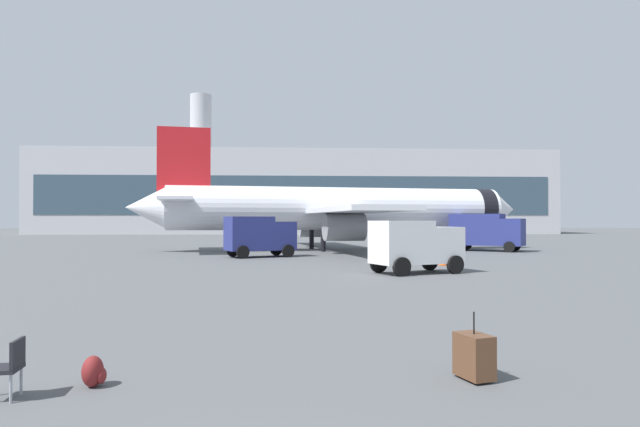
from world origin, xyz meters
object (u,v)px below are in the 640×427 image
cargo_van (415,244)px  rolling_suitcase (474,356)px  fuel_truck (486,230)px  traveller_backpack (94,372)px  safety_cone_mid (384,244)px  safety_cone_far (443,258)px  gate_chair (8,365)px  safety_cone_near (443,243)px  airplane_at_gate (336,209)px  service_truck (259,235)px

cargo_van → rolling_suitcase: cargo_van is taller
fuel_truck → traveller_backpack: fuel_truck is taller
safety_cone_mid → rolling_suitcase: size_ratio=0.67×
fuel_truck → traveller_backpack: bearing=-118.0°
fuel_truck → safety_cone_far: bearing=-118.3°
safety_cone_far → traveller_backpack: 25.83m
cargo_van → gate_chair: (-10.32, -18.62, -0.95)m
cargo_van → safety_cone_far: 5.60m
safety_cone_near → gate_chair: bearing=-113.1°
cargo_van → safety_cone_near: size_ratio=6.27×
airplane_at_gate → fuel_truck: bearing=-11.0°
airplane_at_gate → safety_cone_mid: size_ratio=48.67×
fuel_truck → gate_chair: 43.79m
cargo_van → traveller_backpack: (-9.29, -18.08, -1.22)m
rolling_suitcase → airplane_at_gate: bearing=88.1°
service_truck → safety_cone_near: (17.49, 14.33, -1.23)m
safety_cone_near → safety_cone_mid: 6.73m
safety_cone_far → gate_chair: (-13.07, -23.39, 0.08)m
safety_cone_far → gate_chair: bearing=-119.2°
airplane_at_gate → cargo_van: airplane_at_gate is taller
cargo_van → safety_cone_far: (2.75, 4.77, -1.04)m
cargo_van → rolling_suitcase: 18.38m
rolling_suitcase → traveller_backpack: (-6.02, -0.02, -0.16)m
safety_cone_near → traveller_backpack: size_ratio=1.60×
service_truck → safety_cone_mid: 16.52m
cargo_van → safety_cone_mid: bearing=83.6°
fuel_truck → safety_cone_mid: bearing=146.9°
rolling_suitcase → traveller_backpack: rolling_suitcase is taller
traveller_backpack → gate_chair: bearing=-152.4°
fuel_truck → safety_cone_far: (-8.04, -14.95, -1.36)m
fuel_truck → rolling_suitcase: size_ratio=5.75×
safety_cone_mid → traveller_backpack: 44.68m
safety_cone_far → safety_cone_mid: bearing=89.9°
fuel_truck → safety_cone_far: fuel_truck is taller
service_truck → gate_chair: service_truck is taller
airplane_at_gate → traveller_backpack: 41.08m
rolling_suitcase → gate_chair: 7.08m
safety_cone_mid → safety_cone_far: size_ratio=0.88×
airplane_at_gate → service_truck: airplane_at_gate is taller
airplane_at_gate → rolling_suitcase: bearing=-91.9°
safety_cone_far → cargo_van: bearing=-119.9°
safety_cone_near → safety_cone_mid: (-6.38, -2.16, -0.02)m
service_truck → rolling_suitcase: size_ratio=4.80×
fuel_truck → traveller_backpack: 42.83m
airplane_at_gate → rolling_suitcase: (-1.32, -40.25, -3.27)m
safety_cone_mid → traveller_backpack: (-12.08, -43.02, -0.13)m
airplane_at_gate → cargo_van: (1.95, -22.19, -2.21)m
airplane_at_gate → gate_chair: size_ratio=41.51×
airplane_at_gate → safety_cone_near: (11.11, 4.91, -3.28)m
cargo_van → traveller_backpack: 20.36m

